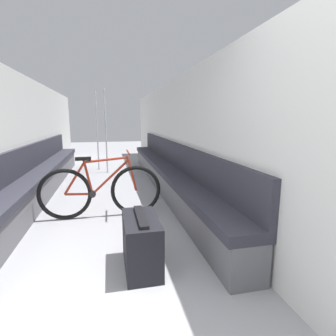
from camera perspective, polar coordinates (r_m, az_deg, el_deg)
wall_left at (r=5.10m, az=-29.26°, el=5.95°), size 0.10×10.90×2.10m
wall_right at (r=5.06m, az=2.10°, el=7.27°), size 0.10×10.90×2.10m
bench_seat_row_left at (r=5.13m, az=-26.10°, el=-2.07°), size 0.40×6.43×0.91m
bench_seat_row_right at (r=5.10m, az=-0.41°, el=-1.04°), size 0.40×6.43×0.91m
bicycle at (r=3.73m, az=-14.33°, el=-4.83°), size 1.66×0.46×0.91m
grab_pole_near at (r=7.25m, az=-15.15°, el=7.63°), size 0.08×0.08×2.08m
grab_pole_far at (r=6.77m, az=-13.37°, el=7.52°), size 0.08×0.08×2.08m
luggage_bag at (r=2.48m, az=-5.83°, el=-15.88°), size 0.30×0.62×0.51m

